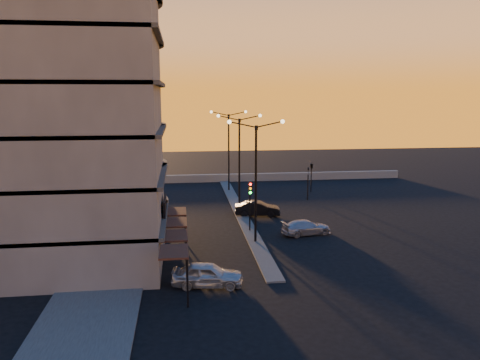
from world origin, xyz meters
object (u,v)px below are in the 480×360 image
object	(u,v)px
car_hatchback	(208,275)
car_sedan	(258,209)
car_wagon	(306,227)
streetlamp_mid	(239,155)
traffic_light_main	(250,198)

from	to	relation	value
car_hatchback	car_sedan	bearing A→B (deg)	-11.27
car_sedan	car_wagon	size ratio (longest dim) A/B	1.03
streetlamp_mid	traffic_light_main	world-z (taller)	streetlamp_mid
streetlamp_mid	car_wagon	xyz separation A→B (m)	(4.50, -8.36, -4.99)
car_wagon	traffic_light_main	bearing A→B (deg)	63.76
traffic_light_main	car_sedan	xyz separation A→B (m)	(1.50, 5.19, -2.19)
car_wagon	streetlamp_mid	bearing A→B (deg)	17.39
streetlamp_mid	traffic_light_main	size ratio (longest dim) A/B	2.24
car_hatchback	car_wagon	xyz separation A→B (m)	(8.67, 9.53, -0.13)
traffic_light_main	car_wagon	bearing A→B (deg)	-15.35
car_wagon	car_sedan	bearing A→B (deg)	14.14
traffic_light_main	car_sedan	size ratio (longest dim) A/B	1.00
traffic_light_main	car_hatchback	distance (m)	11.75
traffic_light_main	car_sedan	distance (m)	5.83
car_hatchback	traffic_light_main	bearing A→B (deg)	-12.88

